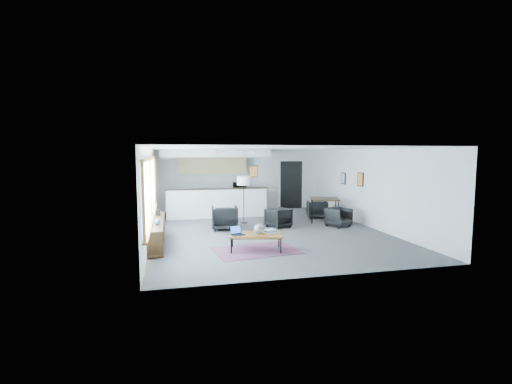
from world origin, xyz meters
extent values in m
cube|color=#47474A|center=(0.00, 0.00, -0.01)|extent=(7.00, 9.00, 0.01)
cube|color=white|center=(0.00, 0.00, 2.60)|extent=(7.00, 9.00, 0.01)
cube|color=silver|center=(0.00, 4.50, 1.30)|extent=(7.00, 0.01, 2.60)
cube|color=silver|center=(0.00, -4.50, 1.30)|extent=(7.00, 0.01, 2.60)
cube|color=silver|center=(-3.50, 0.00, 1.30)|extent=(0.01, 9.00, 2.60)
cube|color=silver|center=(3.50, 0.00, 1.30)|extent=(0.01, 9.00, 2.60)
cube|color=#8CBFFF|center=(-3.47, -0.90, 1.50)|extent=(0.02, 5.80, 1.55)
cube|color=brown|center=(-3.44, -0.90, 0.70)|extent=(0.10, 5.95, 0.06)
cube|color=brown|center=(-3.45, -0.90, 2.30)|extent=(0.06, 5.95, 0.06)
cube|color=brown|center=(-3.45, -3.80, 1.50)|extent=(0.06, 0.06, 1.60)
cube|color=brown|center=(-3.45, -0.90, 1.50)|extent=(0.06, 0.06, 1.60)
cube|color=brown|center=(-3.45, 2.00, 1.50)|extent=(0.06, 0.06, 1.60)
cube|color=#2F2010|center=(-3.30, -1.00, 0.62)|extent=(0.35, 3.00, 0.05)
cube|color=#2F2010|center=(-3.30, -1.00, 0.05)|extent=(0.35, 3.00, 0.05)
cube|color=#2F2010|center=(-3.30, -2.45, 0.33)|extent=(0.33, 0.04, 0.55)
cube|color=#2F2010|center=(-3.30, -1.00, 0.33)|extent=(0.33, 0.04, 0.55)
cube|color=#2F2010|center=(-3.30, 0.45, 0.33)|extent=(0.33, 0.04, 0.55)
cube|color=#3359A5|center=(-3.30, -2.30, 0.17)|extent=(0.18, 0.04, 0.20)
cube|color=silver|center=(-3.30, -2.13, 0.18)|extent=(0.18, 0.04, 0.22)
cube|color=maroon|center=(-3.30, -1.96, 0.20)|extent=(0.18, 0.04, 0.24)
cube|color=#2F2010|center=(-3.30, -1.79, 0.17)|extent=(0.18, 0.04, 0.20)
cube|color=#3359A5|center=(-3.30, -1.62, 0.18)|extent=(0.18, 0.04, 0.22)
cube|color=silver|center=(-3.30, -1.45, 0.20)|extent=(0.18, 0.04, 0.24)
cube|color=maroon|center=(-3.30, -1.28, 0.17)|extent=(0.18, 0.04, 0.20)
cube|color=#2F2010|center=(-3.30, -1.11, 0.18)|extent=(0.18, 0.04, 0.22)
cube|color=#3359A5|center=(-3.30, -0.94, 0.20)|extent=(0.18, 0.03, 0.24)
cube|color=silver|center=(-3.30, -0.77, 0.17)|extent=(0.18, 0.03, 0.20)
cube|color=maroon|center=(-3.30, -0.60, 0.18)|extent=(0.18, 0.03, 0.22)
cube|color=#2F2010|center=(-3.30, -0.43, 0.20)|extent=(0.18, 0.04, 0.24)
cube|color=black|center=(-3.30, -0.20, 0.73)|extent=(0.14, 0.02, 0.18)
sphere|color=#264C99|center=(-3.28, -1.60, 0.71)|extent=(0.14, 0.14, 0.14)
cube|color=white|center=(-1.20, 2.70, 0.55)|extent=(3.80, 0.25, 1.10)
cube|color=#2F2010|center=(-1.20, 2.70, 1.11)|extent=(3.85, 0.32, 0.04)
cube|color=white|center=(-1.20, 4.15, 0.45)|extent=(3.80, 0.60, 0.90)
cube|color=#2D2D2D|center=(-1.20, 4.15, 0.91)|extent=(3.82, 0.62, 0.04)
cube|color=tan|center=(-1.20, 4.30, 1.95)|extent=(2.80, 0.35, 0.70)
cube|color=white|center=(-1.20, 3.60, 2.45)|extent=(4.20, 1.80, 0.30)
cube|color=black|center=(0.20, 2.71, 1.75)|extent=(0.35, 0.03, 0.45)
cube|color=orange|center=(0.20, 2.69, 1.75)|extent=(0.30, 0.01, 0.40)
cube|color=black|center=(2.30, 4.42, 1.05)|extent=(1.00, 0.12, 2.10)
cube|color=white|center=(1.78, 4.43, 1.05)|extent=(0.06, 0.10, 2.10)
cube|color=white|center=(2.82, 4.43, 1.05)|extent=(0.06, 0.10, 2.10)
cube|color=white|center=(2.30, 4.43, 2.12)|extent=(1.10, 0.10, 0.06)
cube|color=silver|center=(-0.60, 2.20, 2.56)|extent=(1.60, 0.04, 0.04)
cylinder|color=silver|center=(-1.25, 2.20, 2.48)|extent=(0.07, 0.07, 0.09)
cylinder|color=silver|center=(-0.80, 2.20, 2.48)|extent=(0.07, 0.07, 0.09)
cylinder|color=silver|center=(-0.35, 2.20, 2.48)|extent=(0.07, 0.07, 0.09)
cylinder|color=silver|center=(0.10, 2.20, 2.48)|extent=(0.07, 0.07, 0.09)
cube|color=black|center=(3.47, 0.40, 1.55)|extent=(0.03, 0.38, 0.48)
cube|color=orange|center=(3.46, 0.40, 1.55)|extent=(0.00, 0.32, 0.42)
cube|color=black|center=(3.47, 1.70, 1.50)|extent=(0.03, 0.34, 0.44)
cube|color=#859FC5|center=(3.46, 1.70, 1.50)|extent=(0.00, 0.28, 0.38)
cube|color=#562D44|center=(-0.86, -2.27, 0.01)|extent=(2.22, 1.66, 0.01)
cube|color=brown|center=(-0.86, -2.27, 0.40)|extent=(1.43, 0.97, 0.05)
cube|color=black|center=(-1.52, -2.44, 0.19)|extent=(0.04, 0.04, 0.38)
cube|color=black|center=(-1.39, -1.85, 0.19)|extent=(0.04, 0.04, 0.38)
cube|color=black|center=(-0.33, -2.70, 0.19)|extent=(0.04, 0.04, 0.38)
cube|color=black|center=(-0.21, -2.11, 0.19)|extent=(0.04, 0.04, 0.38)
cube|color=black|center=(-0.93, -2.57, 0.37)|extent=(1.23, 0.29, 0.03)
cube|color=black|center=(-0.80, -1.98, 0.37)|extent=(1.23, 0.29, 0.03)
cube|color=black|center=(-1.33, -2.31, 0.44)|extent=(0.37, 0.32, 0.02)
cube|color=black|center=(-1.37, -2.21, 0.55)|extent=(0.31, 0.16, 0.20)
cube|color=blue|center=(-1.37, -2.21, 0.55)|extent=(0.28, 0.14, 0.17)
sphere|color=gray|center=(-0.79, -2.29, 0.55)|extent=(0.25, 0.25, 0.25)
cube|color=silver|center=(-0.49, -2.25, 0.45)|extent=(0.37, 0.33, 0.04)
cube|color=#3359A5|center=(-0.49, -2.25, 0.48)|extent=(0.33, 0.30, 0.03)
cube|color=silver|center=(-0.49, -2.27, 0.51)|extent=(0.31, 0.27, 0.03)
cube|color=#E5590C|center=(-0.78, -2.48, 0.43)|extent=(0.12, 0.12, 0.01)
imported|color=black|center=(-1.25, 0.47, 0.42)|extent=(0.88, 0.84, 0.83)
imported|color=black|center=(0.54, 0.44, 0.35)|extent=(0.89, 0.87, 0.71)
cylinder|color=black|center=(-0.43, 1.46, 0.02)|extent=(0.31, 0.31, 0.03)
cylinder|color=black|center=(-0.43, 1.46, 0.72)|extent=(0.03, 0.03, 1.39)
cylinder|color=#F3E6C8|center=(-0.43, 1.46, 1.50)|extent=(0.51, 0.51, 0.31)
cube|color=#2F2010|center=(2.45, 1.07, 0.82)|extent=(1.28, 1.28, 0.04)
cylinder|color=black|center=(1.87, 0.80, 0.40)|extent=(0.06, 0.06, 0.80)
cylinder|color=black|center=(2.18, 1.64, 0.40)|extent=(0.06, 0.06, 0.80)
cylinder|color=black|center=(2.71, 0.50, 0.40)|extent=(0.06, 0.06, 0.80)
cylinder|color=black|center=(3.02, 1.33, 0.40)|extent=(0.06, 0.06, 0.80)
imported|color=black|center=(2.54, 0.10, 0.30)|extent=(0.75, 0.73, 0.60)
imported|color=black|center=(2.46, 1.78, 0.32)|extent=(0.74, 0.71, 0.63)
imported|color=black|center=(-0.06, 4.15, 1.11)|extent=(0.54, 0.32, 0.36)
camera|label=1|loc=(-2.94, -11.19, 2.45)|focal=26.00mm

